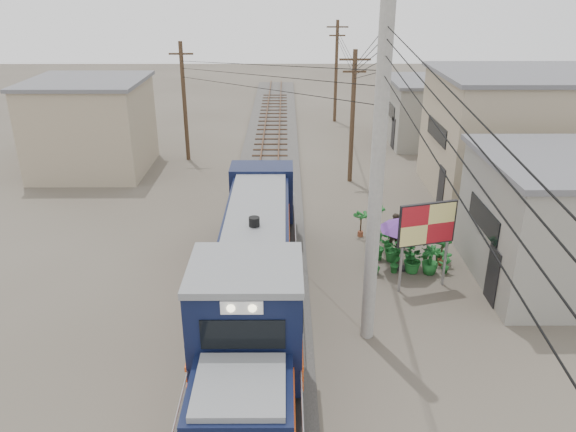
{
  "coord_description": "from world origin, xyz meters",
  "views": [
    {
      "loc": [
        0.98,
        -15.16,
        10.28
      ],
      "look_at": [
        1.06,
        3.87,
        2.2
      ],
      "focal_mm": 35.0,
      "sensor_mm": 36.0,
      "label": 1
    }
  ],
  "objects_px": {
    "locomotive": "(255,277)",
    "billboard": "(427,226)",
    "market_umbrella": "(405,223)",
    "vendor": "(394,231)"
  },
  "relations": [
    {
      "from": "locomotive",
      "to": "market_umbrella",
      "type": "bearing_deg",
      "value": 33.45
    },
    {
      "from": "vendor",
      "to": "locomotive",
      "type": "bearing_deg",
      "value": 28.46
    },
    {
      "from": "market_umbrella",
      "to": "vendor",
      "type": "height_order",
      "value": "market_umbrella"
    },
    {
      "from": "market_umbrella",
      "to": "locomotive",
      "type": "bearing_deg",
      "value": -146.55
    },
    {
      "from": "locomotive",
      "to": "billboard",
      "type": "height_order",
      "value": "locomotive"
    },
    {
      "from": "market_umbrella",
      "to": "vendor",
      "type": "distance_m",
      "value": 2.19
    },
    {
      "from": "locomotive",
      "to": "billboard",
      "type": "bearing_deg",
      "value": 20.59
    },
    {
      "from": "market_umbrella",
      "to": "vendor",
      "type": "bearing_deg",
      "value": 90.08
    },
    {
      "from": "locomotive",
      "to": "market_umbrella",
      "type": "height_order",
      "value": "locomotive"
    },
    {
      "from": "locomotive",
      "to": "market_umbrella",
      "type": "relative_size",
      "value": 6.02
    }
  ]
}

